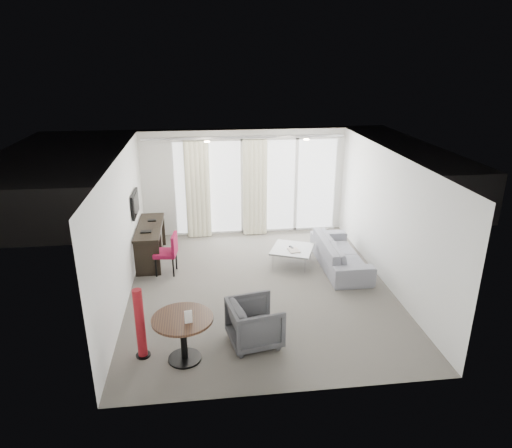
{
  "coord_description": "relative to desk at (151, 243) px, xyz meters",
  "views": [
    {
      "loc": [
        -1.04,
        -7.88,
        4.31
      ],
      "look_at": [
        0.0,
        0.6,
        1.1
      ],
      "focal_mm": 32.0,
      "sensor_mm": 36.0,
      "label": 1
    }
  ],
  "objects": [
    {
      "name": "wall_left",
      "position": [
        -0.29,
        -1.56,
        0.9
      ],
      "size": [
        0.0,
        6.0,
        2.6
      ],
      "primitive_type": "cube",
      "color": "silver",
      "rests_on": "ground"
    },
    {
      "name": "tv",
      "position": [
        -0.24,
        -0.11,
        0.95
      ],
      "size": [
        0.05,
        0.8,
        0.5
      ],
      "primitive_type": null,
      "color": "black",
      "rests_on": "wall_left"
    },
    {
      "name": "terrace_slab",
      "position": [
        2.51,
        2.94,
        -0.46
      ],
      "size": [
        5.6,
        3.0,
        0.12
      ],
      "primitive_type": "cube",
      "color": "#4D4D50",
      "rests_on": "ground"
    },
    {
      "name": "rattan_table",
      "position": [
        3.12,
        2.02,
        -0.14
      ],
      "size": [
        0.6,
        0.6,
        0.52
      ],
      "primitive_type": null,
      "rotation": [
        0.0,
        0.0,
        -0.17
      ],
      "color": "brown",
      "rests_on": "terrace_slab"
    },
    {
      "name": "wall_front",
      "position": [
        2.21,
        -4.56,
        0.9
      ],
      "size": [
        5.0,
        0.0,
        2.6
      ],
      "primitive_type": "cube",
      "color": "silver",
      "rests_on": "ground"
    },
    {
      "name": "curtain_right",
      "position": [
        2.46,
        1.26,
        0.8
      ],
      "size": [
        0.6,
        0.2,
        2.38
      ],
      "primitive_type": null,
      "color": "#F0EBC5",
      "rests_on": "ground"
    },
    {
      "name": "desk",
      "position": [
        0.0,
        0.0,
        0.0
      ],
      "size": [
        0.53,
        1.7,
        0.8
      ],
      "primitive_type": null,
      "color": "black",
      "rests_on": "floor"
    },
    {
      "name": "window_panel",
      "position": [
        2.51,
        1.43,
        0.8
      ],
      "size": [
        4.0,
        0.02,
        2.38
      ],
      "primitive_type": null,
      "color": "white",
      "rests_on": "ground"
    },
    {
      "name": "window_frame",
      "position": [
        2.51,
        1.41,
        0.8
      ],
      "size": [
        4.1,
        0.06,
        2.44
      ],
      "primitive_type": null,
      "color": "white",
      "rests_on": "ground"
    },
    {
      "name": "tub_armchair",
      "position": [
        1.9,
        -3.36,
        -0.04
      ],
      "size": [
        0.92,
        0.9,
        0.72
      ],
      "primitive_type": "imported",
      "rotation": [
        0.0,
        0.0,
        1.76
      ],
      "color": "#414145",
      "rests_on": "floor"
    },
    {
      "name": "desk_chair",
      "position": [
        0.37,
        -0.7,
        0.04
      ],
      "size": [
        0.52,
        0.5,
        0.87
      ],
      "primitive_type": null,
      "rotation": [
        0.0,
        0.0,
        -0.12
      ],
      "color": "maroon",
      "rests_on": "floor"
    },
    {
      "name": "round_table",
      "position": [
        0.81,
        -3.65,
        -0.04
      ],
      "size": [
        1.19,
        1.19,
        0.72
      ],
      "primitive_type": null,
      "rotation": [
        0.0,
        0.0,
        0.42
      ],
      "color": "#3D2417",
      "rests_on": "floor"
    },
    {
      "name": "floor",
      "position": [
        2.21,
        -1.56,
        -0.4
      ],
      "size": [
        5.0,
        6.0,
        0.0
      ],
      "primitive_type": "cube",
      "color": "#59554E",
      "rests_on": "ground"
    },
    {
      "name": "magazine",
      "position": [
        3.05,
        -0.73,
        -0.04
      ],
      "size": [
        0.28,
        0.34,
        0.02
      ],
      "primitive_type": null,
      "rotation": [
        0.0,
        0.0,
        0.13
      ],
      "color": "gray",
      "rests_on": "coffee_table"
    },
    {
      "name": "ceiling",
      "position": [
        2.21,
        -1.56,
        2.2
      ],
      "size": [
        5.0,
        6.0,
        0.0
      ],
      "primitive_type": "cube",
      "color": "white",
      "rests_on": "ground"
    },
    {
      "name": "remote",
      "position": [
        3.03,
        -0.58,
        -0.04
      ],
      "size": [
        0.1,
        0.18,
        0.02
      ],
      "primitive_type": null,
      "rotation": [
        0.0,
        0.0,
        0.26
      ],
      "color": "black",
      "rests_on": "coffee_table"
    },
    {
      "name": "wall_right",
      "position": [
        4.71,
        -1.56,
        0.9
      ],
      "size": [
        0.0,
        6.0,
        2.6
      ],
      "primitive_type": "cube",
      "color": "silver",
      "rests_on": "ground"
    },
    {
      "name": "red_lamp",
      "position": [
        0.18,
        -3.49,
        0.17
      ],
      "size": [
        0.29,
        0.29,
        1.13
      ],
      "primitive_type": "cylinder",
      "rotation": [
        0.0,
        0.0,
        -0.38
      ],
      "color": "maroon",
      "rests_on": "floor"
    },
    {
      "name": "downlight_a",
      "position": [
        1.31,
        0.04,
        2.19
      ],
      "size": [
        0.12,
        0.12,
        0.02
      ],
      "primitive_type": "cylinder",
      "color": "#FFE0B2",
      "rests_on": "ceiling"
    },
    {
      "name": "downlight_b",
      "position": [
        3.41,
        0.04,
        2.19
      ],
      "size": [
        0.12,
        0.12,
        0.02
      ],
      "primitive_type": "cylinder",
      "color": "#FFE0B2",
      "rests_on": "ceiling"
    },
    {
      "name": "curtain_track",
      "position": [
        2.21,
        1.26,
        2.05
      ],
      "size": [
        4.8,
        0.04,
        0.04
      ],
      "primitive_type": null,
      "color": "#B2B2B7",
      "rests_on": "ceiling"
    },
    {
      "name": "menu_card",
      "position": [
        0.9,
        -3.8,
        0.32
      ],
      "size": [
        0.11,
        0.04,
        0.2
      ],
      "primitive_type": null,
      "rotation": [
        0.0,
        0.0,
        0.17
      ],
      "color": "white",
      "rests_on": "round_table"
    },
    {
      "name": "balustrade",
      "position": [
        2.51,
        4.39,
        0.1
      ],
      "size": [
        5.5,
        0.06,
        1.05
      ],
      "primitive_type": null,
      "color": "#B2B2B7",
      "rests_on": "terrace_slab"
    },
    {
      "name": "rattan_chair_b",
      "position": [
        4.13,
        3.18,
        0.03
      ],
      "size": [
        0.74,
        0.74,
        0.85
      ],
      "primitive_type": null,
      "rotation": [
        0.0,
        0.0,
        0.34
      ],
      "color": "brown",
      "rests_on": "terrace_slab"
    },
    {
      "name": "sofa",
      "position": [
        4.04,
        -0.84,
        -0.09
      ],
      "size": [
        0.82,
        2.11,
        0.62
      ],
      "primitive_type": "imported",
      "rotation": [
        0.0,
        0.0,
        1.57
      ],
      "color": "gray",
      "rests_on": "floor"
    },
    {
      "name": "rattan_chair_a",
      "position": [
        3.18,
        2.65,
        -0.04
      ],
      "size": [
        0.65,
        0.65,
        0.72
      ],
      "primitive_type": null,
      "rotation": [
        0.0,
        0.0,
        -0.4
      ],
      "color": "brown",
      "rests_on": "terrace_slab"
    },
    {
      "name": "coffee_table",
      "position": [
        3.04,
        -0.61,
        -0.21
      ],
      "size": [
        1.09,
        1.09,
        0.38
      ],
      "primitive_type": null,
      "rotation": [
        0.0,
        0.0,
        -0.4
      ],
      "color": "gray",
      "rests_on": "floor"
    },
    {
      "name": "curtain_left",
      "position": [
        1.06,
        1.26,
        0.8
      ],
      "size": [
        0.6,
        0.2,
        2.38
      ],
      "primitive_type": null,
      "color": "#F0EBC5",
      "rests_on": "ground"
    }
  ]
}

